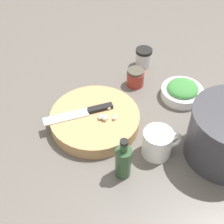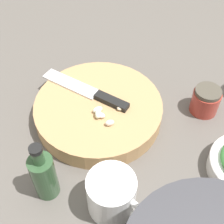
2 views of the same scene
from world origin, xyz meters
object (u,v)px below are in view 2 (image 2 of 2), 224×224
garlic_cloves (105,113)px  coffee_mug (112,195)px  honey_jar (206,101)px  chef_knife (90,92)px  cutting_board (98,110)px  oil_bottle (44,175)px

garlic_cloves → coffee_mug: bearing=92.6°
garlic_cloves → coffee_mug: size_ratio=0.72×
coffee_mug → honey_jar: 0.33m
chef_knife → garlic_cloves: (-0.03, 0.07, 0.00)m
cutting_board → coffee_mug: 0.23m
cutting_board → garlic_cloves: bearing=114.2°
garlic_cloves → honey_jar: 0.24m
oil_bottle → chef_knife: bearing=-110.3°
garlic_cloves → cutting_board: bearing=-65.8°
chef_knife → coffee_mug: 0.26m
garlic_cloves → oil_bottle: 0.19m
honey_jar → coffee_mug: bearing=46.2°
chef_knife → coffee_mug: coffee_mug is taller
chef_knife → oil_bottle: 0.24m
chef_knife → oil_bottle: (0.08, 0.22, 0.01)m
chef_knife → oil_bottle: oil_bottle is taller
garlic_cloves → honey_jar: size_ratio=1.17×
chef_knife → garlic_cloves: 0.08m
honey_jar → oil_bottle: bearing=29.5°
cutting_board → coffee_mug: bearing=96.1°
honey_jar → oil_bottle: oil_bottle is taller
chef_knife → coffee_mug: (-0.04, 0.26, -0.00)m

